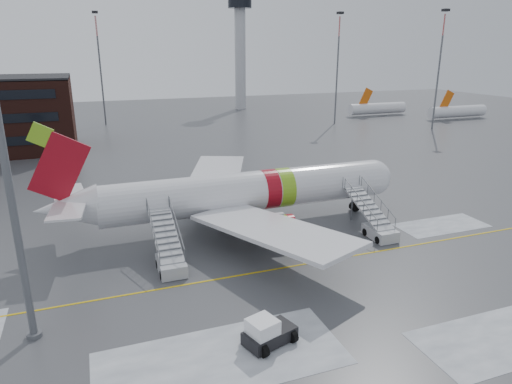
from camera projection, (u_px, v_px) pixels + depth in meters
name	position (u px, v px, depth m)	size (l,w,h in m)	color
ground	(259.00, 266.00, 36.58)	(260.00, 260.00, 0.00)	#494C4F
airliner	(240.00, 193.00, 43.76)	(35.03, 32.97, 11.18)	silver
airstair_fwd	(376.00, 225.00, 42.28)	(2.05, 7.70, 3.48)	#B2B5B9
airstair_aft	(169.00, 255.00, 35.97)	(2.05, 7.70, 3.48)	#AAADB1
pushback_tug	(267.00, 332.00, 26.70)	(3.45, 2.98, 1.76)	black
light_mast_near	(0.00, 133.00, 23.85)	(1.20, 1.20, 23.95)	#595B60
control_tower	(240.00, 40.00, 125.83)	(6.40, 6.40, 30.00)	#B2B5BA
light_mast_far_ne	(338.00, 62.00, 101.73)	(1.20, 1.20, 24.25)	#595B60
light_mast_far_n	(100.00, 62.00, 99.59)	(1.20, 1.20, 24.25)	#595B60
light_mast_far_e	(440.00, 63.00, 94.47)	(1.20, 1.20, 24.25)	#595B60
distant_aircraft	(402.00, 118.00, 114.43)	(35.00, 18.00, 8.00)	#D8590C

